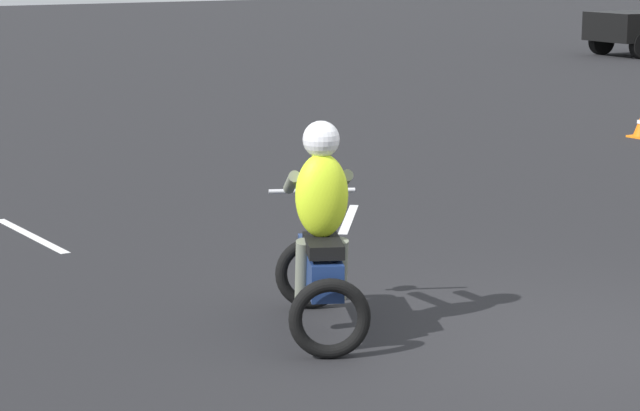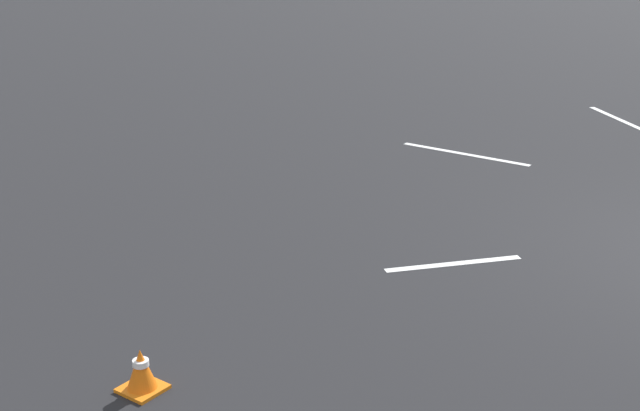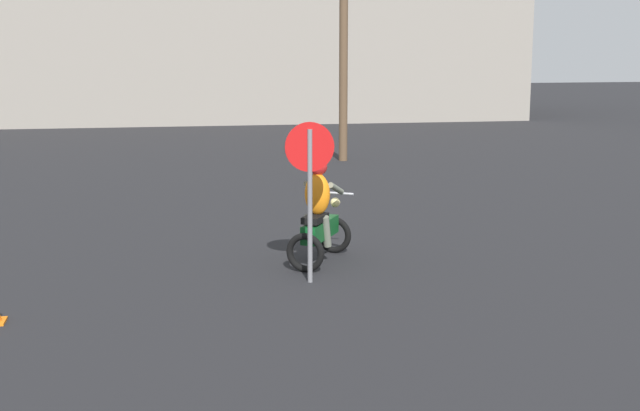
{
  "view_description": "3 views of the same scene",
  "coord_description": "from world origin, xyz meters",
  "px_view_note": "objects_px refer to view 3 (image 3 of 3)",
  "views": [
    {
      "loc": [
        6.41,
        -6.42,
        2.89
      ],
      "look_at": [
        -1.32,
        -1.31,
        1.0
      ],
      "focal_mm": 70.0,
      "sensor_mm": 36.0,
      "label": 1
    },
    {
      "loc": [
        -1.48,
        9.69,
        3.76
      ],
      "look_at": [
        3.23,
        3.29,
        0.9
      ],
      "focal_mm": 50.0,
      "sensor_mm": 36.0,
      "label": 2
    },
    {
      "loc": [
        5.49,
        -5.44,
        3.46
      ],
      "look_at": [
        7.77,
        7.88,
        0.9
      ],
      "focal_mm": 50.0,
      "sensor_mm": 36.0,
      "label": 3
    }
  ],
  "objects_px": {
    "motorcycle_rider_background": "(319,217)",
    "utility_pole_near": "(344,29)",
    "utility_pole_far": "(15,13)",
    "stop_sign": "(310,169)"
  },
  "relations": [
    {
      "from": "motorcycle_rider_background",
      "to": "utility_pole_near",
      "type": "relative_size",
      "value": 0.23
    },
    {
      "from": "utility_pole_far",
      "to": "utility_pole_near",
      "type": "bearing_deg",
      "value": -48.67
    },
    {
      "from": "stop_sign",
      "to": "utility_pole_near",
      "type": "height_order",
      "value": "utility_pole_near"
    },
    {
      "from": "motorcycle_rider_background",
      "to": "stop_sign",
      "type": "relative_size",
      "value": 0.72
    },
    {
      "from": "motorcycle_rider_background",
      "to": "stop_sign",
      "type": "bearing_deg",
      "value": -77.0
    },
    {
      "from": "motorcycle_rider_background",
      "to": "stop_sign",
      "type": "distance_m",
      "value": 1.44
    },
    {
      "from": "stop_sign",
      "to": "utility_pole_near",
      "type": "bearing_deg",
      "value": 76.71
    },
    {
      "from": "stop_sign",
      "to": "utility_pole_far",
      "type": "distance_m",
      "value": 25.84
    },
    {
      "from": "stop_sign",
      "to": "utility_pole_near",
      "type": "xyz_separation_m",
      "value": [
        2.95,
        12.49,
        2.05
      ]
    },
    {
      "from": "utility_pole_near",
      "to": "utility_pole_far",
      "type": "height_order",
      "value": "utility_pole_far"
    }
  ]
}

